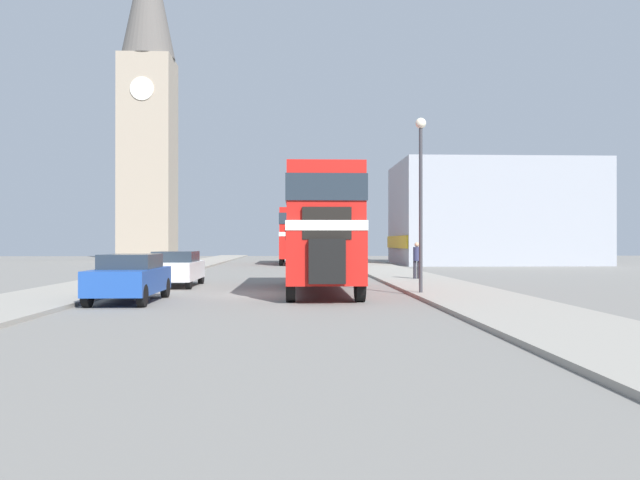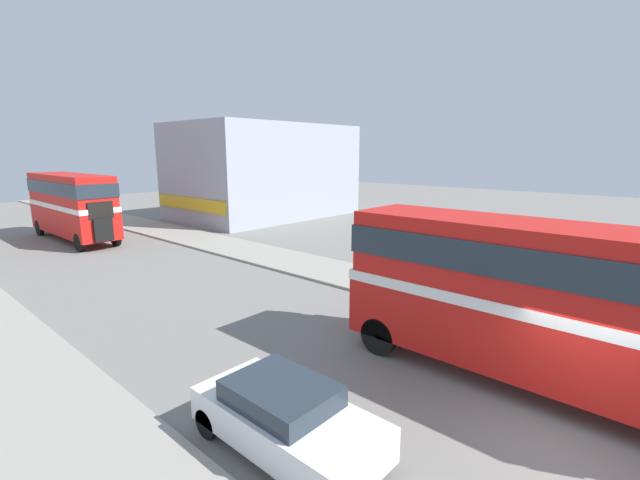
{
  "view_description": "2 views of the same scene",
  "coord_description": "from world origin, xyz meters",
  "px_view_note": "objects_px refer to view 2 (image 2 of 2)",
  "views": [
    {
      "loc": [
        1.11,
        -21.48,
        1.81
      ],
      "look_at": [
        2.04,
        1.3,
        1.88
      ],
      "focal_mm": 35.0,
      "sensor_mm": 36.0,
      "label": 1
    },
    {
      "loc": [
        -8.93,
        -1.39,
        5.89
      ],
      "look_at": [
        2.04,
        8.44,
        2.84
      ],
      "focal_mm": 24.0,
      "sensor_mm": 36.0,
      "label": 2
    }
  ],
  "objects_px": {
    "double_decker_bus": "(538,293)",
    "pedestrian_walking": "(419,269)",
    "car_parked_mid": "(286,417)",
    "bus_distant": "(72,201)"
  },
  "relations": [
    {
      "from": "pedestrian_walking",
      "to": "car_parked_mid",
      "type": "bearing_deg",
      "value": -164.38
    },
    {
      "from": "double_decker_bus",
      "to": "pedestrian_walking",
      "type": "relative_size",
      "value": 5.93
    },
    {
      "from": "bus_distant",
      "to": "pedestrian_walking",
      "type": "relative_size",
      "value": 5.79
    },
    {
      "from": "pedestrian_walking",
      "to": "bus_distant",
      "type": "bearing_deg",
      "value": 103.82
    },
    {
      "from": "double_decker_bus",
      "to": "bus_distant",
      "type": "xyz_separation_m",
      "value": [
        -0.89,
        28.63,
        0.13
      ]
    },
    {
      "from": "double_decker_bus",
      "to": "bus_distant",
      "type": "relative_size",
      "value": 1.03
    },
    {
      "from": "pedestrian_walking",
      "to": "double_decker_bus",
      "type": "bearing_deg",
      "value": -129.07
    },
    {
      "from": "double_decker_bus",
      "to": "pedestrian_walking",
      "type": "distance_m",
      "value": 7.62
    },
    {
      "from": "car_parked_mid",
      "to": "double_decker_bus",
      "type": "bearing_deg",
      "value": -26.41
    },
    {
      "from": "double_decker_bus",
      "to": "bus_distant",
      "type": "height_order",
      "value": "bus_distant"
    }
  ]
}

